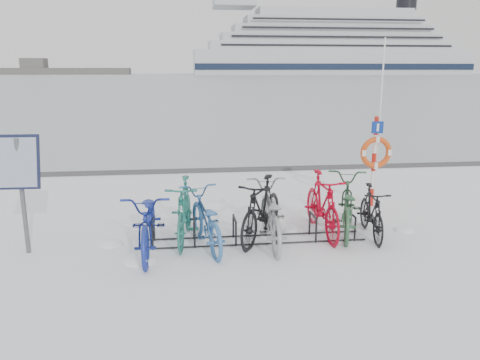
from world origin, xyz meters
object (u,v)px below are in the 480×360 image
object	(u,v)px
bike_rack	(254,231)
info_board	(19,169)
cruise_ferry	(330,50)
lifebuoy_station	(376,153)

from	to	relation	value
bike_rack	info_board	world-z (taller)	info_board
info_board	cruise_ferry	size ratio (longest dim) A/B	0.01
lifebuoy_station	cruise_ferry	bearing A→B (deg)	72.94
bike_rack	lifebuoy_station	world-z (taller)	lifebuoy_station
bike_rack	info_board	bearing A→B (deg)	-178.22
info_board	lifebuoy_station	world-z (taller)	lifebuoy_station
bike_rack	lifebuoy_station	distance (m)	3.65
info_board	lifebuoy_station	xyz separation A→B (m)	(6.86, 1.95, -0.21)
bike_rack	cruise_ferry	bearing A→B (deg)	72.39
bike_rack	cruise_ferry	world-z (taller)	cruise_ferry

